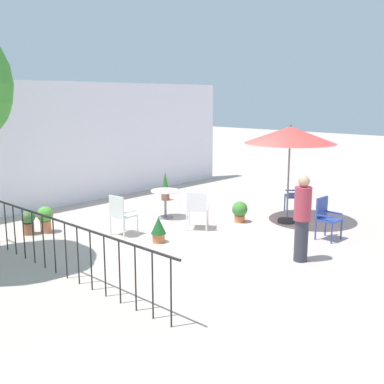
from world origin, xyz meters
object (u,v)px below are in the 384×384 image
(patio_chair_2, at_px, (297,193))
(potted_plant_3, at_px, (45,217))
(cafe_table_0, at_px, (165,199))
(patio_chair_1, at_px, (121,213))
(standing_person, at_px, (302,218))
(patio_chair_0, at_px, (197,207))
(potted_plant_0, at_px, (28,221))
(patio_chair_3, at_px, (326,215))
(potted_plant_4, at_px, (158,229))
(potted_plant_1, at_px, (240,211))
(patio_umbrella_0, at_px, (290,136))
(potted_plant_2, at_px, (165,186))

(patio_chair_2, bearing_deg, potted_plant_3, 149.90)
(cafe_table_0, distance_m, patio_chair_1, 1.81)
(standing_person, bearing_deg, patio_chair_2, 31.68)
(patio_chair_0, relative_size, potted_plant_0, 1.63)
(patio_chair_3, xyz_separation_m, potted_plant_4, (-2.67, 2.51, -0.23))
(cafe_table_0, distance_m, potted_plant_0, 3.39)
(patio_chair_1, height_order, standing_person, standing_person)
(potted_plant_1, bearing_deg, potted_plant_0, 145.36)
(patio_umbrella_0, bearing_deg, potted_plant_4, 160.75)
(potted_plant_1, bearing_deg, standing_person, -119.74)
(patio_chair_0, xyz_separation_m, potted_plant_3, (-2.56, 2.40, -0.18))
(cafe_table_0, height_order, potted_plant_3, cafe_table_0)
(patio_chair_0, xyz_separation_m, potted_plant_2, (1.72, 2.88, -0.12))
(patio_chair_1, bearing_deg, potted_plant_1, -24.42)
(patio_chair_0, relative_size, standing_person, 0.55)
(patio_chair_3, relative_size, potted_plant_4, 1.67)
(potted_plant_0, bearing_deg, patio_chair_3, -49.90)
(patio_chair_0, relative_size, potted_plant_3, 1.49)
(patio_chair_2, height_order, potted_plant_1, patio_chair_2)
(potted_plant_3, bearing_deg, cafe_table_0, -20.81)
(cafe_table_0, xyz_separation_m, patio_chair_3, (1.14, -3.89, 0.03))
(cafe_table_0, height_order, potted_plant_1, cafe_table_0)
(cafe_table_0, bearing_deg, patio_chair_3, -73.71)
(potted_plant_1, bearing_deg, potted_plant_4, 173.90)
(potted_plant_1, bearing_deg, patio_chair_1, 155.58)
(patio_chair_2, xyz_separation_m, potted_plant_3, (-5.62, 3.26, -0.18))
(patio_chair_1, relative_size, potted_plant_1, 1.77)
(patio_chair_0, relative_size, potted_plant_4, 1.65)
(patio_umbrella_0, relative_size, patio_chair_2, 2.58)
(patio_chair_1, distance_m, patio_chair_3, 4.54)
(potted_plant_1, bearing_deg, cafe_table_0, 120.77)
(patio_chair_2, distance_m, patio_chair_3, 2.39)
(patio_chair_1, bearing_deg, potted_plant_3, 125.19)
(patio_chair_0, bearing_deg, potted_plant_0, 138.92)
(patio_chair_0, bearing_deg, potted_plant_3, 136.88)
(potted_plant_3, bearing_deg, potted_plant_0, 158.01)
(patio_chair_1, xyz_separation_m, potted_plant_1, (2.75, -1.25, -0.24))
(cafe_table_0, xyz_separation_m, patio_chair_2, (2.81, -2.19, 0.03))
(cafe_table_0, relative_size, potted_plant_1, 1.41)
(patio_chair_1, relative_size, patio_chair_2, 0.98)
(patio_umbrella_0, distance_m, potted_plant_4, 3.96)
(patio_chair_3, bearing_deg, patio_chair_1, 129.78)
(cafe_table_0, xyz_separation_m, potted_plant_2, (1.48, 1.55, -0.09))
(cafe_table_0, xyz_separation_m, patio_chair_1, (-1.77, -0.40, 0.02))
(patio_chair_2, bearing_deg, patio_chair_1, 158.70)
(patio_chair_0, bearing_deg, patio_chair_3, -61.67)
(patio_chair_3, distance_m, potted_plant_3, 6.34)
(patio_umbrella_0, distance_m, potted_plant_1, 2.21)
(potted_plant_4, bearing_deg, patio_chair_3, -43.20)
(cafe_table_0, distance_m, patio_chair_2, 3.57)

